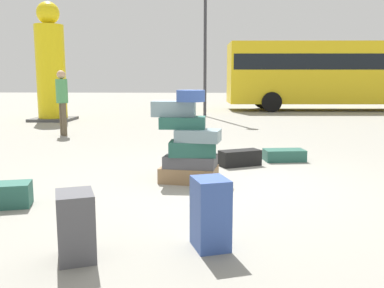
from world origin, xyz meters
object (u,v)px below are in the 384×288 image
Objects in this scene: suitcase_charcoal_left_side at (76,226)px; yellow_dummy_statue at (51,69)px; suitcase_black_white_trunk at (240,158)px; suitcase_teal_foreground_far at (284,155)px; suitcase_teal_foreground_near at (0,195)px; person_bearded_onlooker at (62,97)px; suitcase_tower at (188,142)px; parked_bus at (339,71)px; suitcase_navy_right_side at (210,213)px.

yellow_dummy_statue is at bearing 90.69° from suitcase_charcoal_left_side.
suitcase_black_white_trunk is 0.98× the size of suitcase_teal_foreground_far.
suitcase_teal_foreground_far is at bearing 23.20° from suitcase_teal_foreground_near.
person_bearded_onlooker is 0.41× the size of yellow_dummy_statue.
suitcase_tower is 1.47m from suitcase_black_white_trunk.
suitcase_teal_foreground_near is 0.97× the size of suitcase_black_white_trunk.
parked_bus is (4.72, 12.77, 1.73)m from suitcase_teal_foreground_far.
suitcase_navy_right_side is 12.59m from yellow_dummy_statue.
suitcase_teal_foreground_near is at bearing -22.19° from person_bearded_onlooker.
person_bearded_onlooker is (-3.89, 7.21, 0.70)m from suitcase_navy_right_side.
suitcase_teal_foreground_near is at bearing -149.44° from suitcase_teal_foreground_far.
suitcase_teal_foreground_near reaches higher than suitcase_black_white_trunk.
suitcase_tower is 2.80m from suitcase_charcoal_left_side.
suitcase_charcoal_left_side is at bearing -106.02° from suitcase_tower.
parked_bus reaches higher than suitcase_navy_right_side.
yellow_dummy_statue is at bearing 104.08° from suitcase_black_white_trunk.
person_bearded_onlooker is at bearing 89.28° from suitcase_charcoal_left_side.
suitcase_charcoal_left_side is at bearing -68.18° from yellow_dummy_statue.
suitcase_tower is 2.35m from suitcase_teal_foreground_far.
suitcase_black_white_trunk is (0.83, 1.14, -0.44)m from suitcase_tower.
suitcase_navy_right_side is at bearing -7.14° from person_bearded_onlooker.
suitcase_black_white_trunk is at bearing -115.13° from parked_bus.
suitcase_teal_foreground_near is 0.06× the size of parked_bus.
suitcase_tower is 2.34× the size of suitcase_charcoal_left_side.
suitcase_black_white_trunk is at bearing -158.19° from suitcase_teal_foreground_far.
suitcase_navy_right_side is 3.57m from suitcase_black_white_trunk.
suitcase_navy_right_side is 4.22m from suitcase_teal_foreground_far.
yellow_dummy_statue is (-6.16, 7.60, 1.70)m from suitcase_black_white_trunk.
person_bearded_onlooker is 13.81m from parked_bus.
suitcase_teal_foreground_near is 10.71m from yellow_dummy_statue.
suitcase_tower is 2.11× the size of suitcase_navy_right_side.
parked_bus is (8.49, 15.71, 1.70)m from suitcase_teal_foreground_near.
suitcase_black_white_trunk is 9.93m from yellow_dummy_statue.
suitcase_navy_right_side is 1.11× the size of suitcase_charcoal_left_side.
person_bearded_onlooker reaches higher than suitcase_navy_right_side.
yellow_dummy_statue is at bearing 98.38° from suitcase_navy_right_side.
suitcase_tower is 2.43m from suitcase_navy_right_side.
suitcase_black_white_trunk is at bearing -50.96° from yellow_dummy_statue.
suitcase_black_white_trunk is at bearing 53.94° from suitcase_tower.
suitcase_navy_right_side is 0.87× the size of suitcase_teal_foreground_far.
suitcase_charcoal_left_side is 4.13m from suitcase_black_white_trunk.
suitcase_charcoal_left_side is 12.39m from yellow_dummy_statue.
parked_bus is at bearing 51.55° from suitcase_navy_right_side.
suitcase_navy_right_side is 8.22m from person_bearded_onlooker.
suitcase_teal_foreground_near is at bearing 137.81° from suitcase_navy_right_side.
suitcase_teal_foreground_near is (-2.11, -1.33, -0.43)m from suitcase_tower.
suitcase_black_white_trunk is at bearing 46.16° from suitcase_charcoal_left_side.
suitcase_tower is at bearing 0.99° from person_bearded_onlooker.
suitcase_teal_foreground_near reaches higher than suitcase_teal_foreground_far.
suitcase_tower is 1.94× the size of suitcase_teal_foreground_near.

